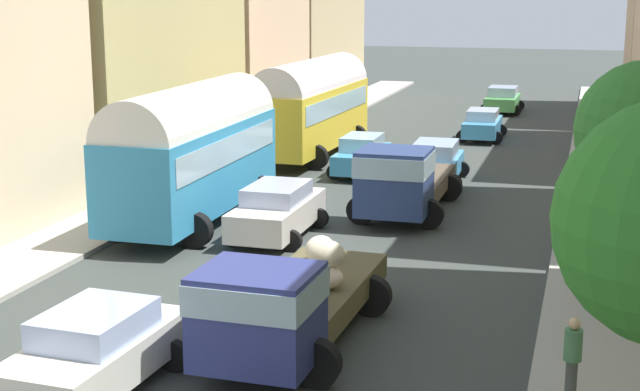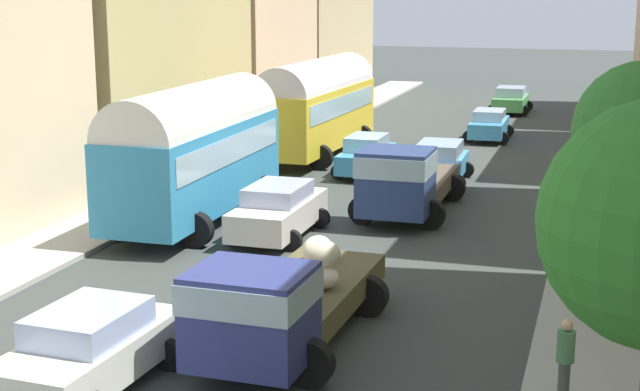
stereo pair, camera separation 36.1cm
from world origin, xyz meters
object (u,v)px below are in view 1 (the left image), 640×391
Objects in this scene: pedestrian_2 at (572,358)px; car_5 at (362,155)px; parked_bus_0 at (192,147)px; car_1 at (482,124)px; car_2 at (503,100)px; car_4 at (277,210)px; pedestrian_1 at (577,226)px; parked_bus_1 at (312,103)px; cargo_truck_1 at (402,179)px; pedestrian_0 at (629,255)px; car_0 at (435,163)px; cargo_truck_0 at (285,301)px; car_3 at (96,350)px.

car_5 is at bearing 113.63° from pedestrian_2.
car_5 is 2.30× the size of pedestrian_2.
car_1 is (6.66, 18.38, -1.62)m from parked_bus_0.
parked_bus_0 is 19.62m from car_1.
car_4 is (-3.63, -29.29, 0.04)m from car_2.
parked_bus_1 is at bearing 130.53° from pedestrian_1.
cargo_truck_1 reaches higher than car_5.
parked_bus_1 is 11.23m from cargo_truck_1.
pedestrian_0 reaches higher than pedestrian_2.
car_2 is 19.98m from car_5.
car_5 is at bearing 165.85° from car_0.
cargo_truck_0 reaches higher than car_4.
car_2 is 38.99m from pedestrian_2.
cargo_truck_1 is 1.69× the size of car_5.
car_5 is at bearing 127.39° from pedestrian_0.
pedestrian_2 is at bearing -80.42° from car_1.
car_4 is at bearing 91.55° from car_3.
cargo_truck_0 is 8.97m from car_4.
car_4 is at bearing 164.20° from pedestrian_0.
car_1 is 19.64m from car_4.
car_4 is (2.80, -12.82, -1.50)m from parked_bus_1.
car_0 is (0.10, 17.30, -0.38)m from cargo_truck_0.
pedestrian_1 reaches higher than car_4.
parked_bus_0 is 0.95× the size of parked_bus_1.
parked_bus_1 is 22.07m from cargo_truck_0.
parked_bus_0 reaches higher than cargo_truck_1.
pedestrian_0 is at bearing -42.27° from cargo_truck_1.
car_4 is (-3.03, 8.43, -0.36)m from cargo_truck_0.
cargo_truck_0 is 17.30m from car_0.
cargo_truck_0 is at bearing -57.13° from parked_bus_0.
car_0 is 2.49× the size of pedestrian_2.
car_0 is (5.93, -3.96, -1.53)m from parked_bus_1.
car_3 is 10.92m from car_4.
parked_bus_1 is at bearing 128.59° from pedestrian_0.
cargo_truck_0 is 3.96× the size of pedestrian_2.
pedestrian_0 is (5.97, -32.00, 0.24)m from car_2.
pedestrian_2 is (11.29, -22.22, -1.32)m from parked_bus_1.
parked_bus_0 is at bearing -109.92° from car_1.
parked_bus_1 is 2.12× the size of car_4.
cargo_truck_0 is 1.02× the size of cargo_truck_1.
car_5 is (2.98, -3.21, -1.53)m from parked_bus_1.
car_4 is 9.61m from car_5.
parked_bus_1 is 5.18× the size of pedestrian_0.
car_0 reaches higher than car_1.
car_3 is 0.96× the size of car_4.
cargo_truck_0 is 9.77m from pedestrian_1.
car_2 is at bearing 85.26° from car_3.
car_0 is at bearing 88.79° from cargo_truck_1.
pedestrian_0 is at bearing -74.88° from car_1.
parked_bus_1 is at bearing 97.43° from car_3.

